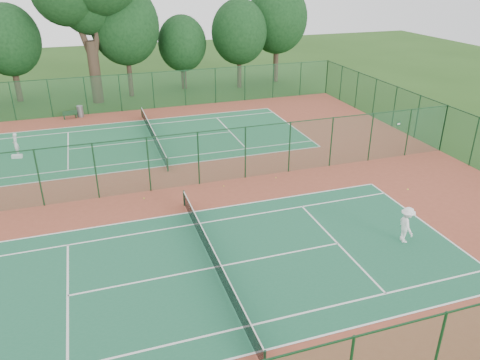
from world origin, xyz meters
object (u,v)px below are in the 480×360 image
player_far (16,144)px  kit_bag (17,156)px  player_near (406,225)px  trash_bin (80,111)px  bench (70,114)px

player_far → kit_bag: bearing=6.0°
player_near → trash_bin: player_near is taller
bench → player_far: bearing=-127.9°
player_near → player_far: (-19.56, 18.99, -0.14)m
player_near → kit_bag: (-19.52, 18.19, -0.82)m
player_near → trash_bin: 31.08m
player_far → trash_bin: 9.44m
trash_bin → bench: trash_bin is taller
player_near → kit_bag: size_ratio=2.63×
player_far → bench: (3.70, 7.89, -0.41)m
trash_bin → bench: 0.97m
bench → kit_bag: bearing=-125.7°
trash_bin → player_near: bearing=-61.2°
bench → trash_bin: bearing=8.6°
player_far → trash_bin: player_far is taller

